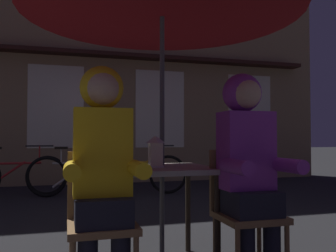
{
  "coord_description": "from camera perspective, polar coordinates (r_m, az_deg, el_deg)",
  "views": [
    {
      "loc": [
        -0.69,
        -2.6,
        0.95
      ],
      "look_at": [
        0.0,
        -0.16,
        1.04
      ],
      "focal_mm": 38.57,
      "sensor_mm": 36.0,
      "label": 1
    }
  ],
  "objects": [
    {
      "name": "bicycle_third",
      "position": [
        6.13,
        -13.93,
        -7.56
      ],
      "size": [
        1.67,
        0.25,
        0.84
      ],
      "color": "black",
      "rests_on": "ground_plane"
    },
    {
      "name": "shopfront_building",
      "position": [
        8.33,
        -9.32,
        12.96
      ],
      "size": [
        10.0,
        0.93,
        6.2
      ],
      "color": "#937A56",
      "rests_on": "ground_plane"
    },
    {
      "name": "chair_right",
      "position": [
        2.56,
        11.92,
        -12.29
      ],
      "size": [
        0.4,
        0.4,
        0.87
      ],
      "color": "olive",
      "rests_on": "ground_plane"
    },
    {
      "name": "bicycle_second",
      "position": [
        6.4,
        -23.21,
        -7.22
      ],
      "size": [
        1.68,
        0.2,
        0.84
      ],
      "color": "black",
      "rests_on": "ground_plane"
    },
    {
      "name": "chair_left",
      "position": [
        2.29,
        -10.5,
        -13.55
      ],
      "size": [
        0.4,
        0.4,
        0.87
      ],
      "color": "olive",
      "rests_on": "ground_plane"
    },
    {
      "name": "lantern",
      "position": [
        2.62,
        -2.0,
        -3.93
      ],
      "size": [
        0.11,
        0.11,
        0.23
      ],
      "color": "white",
      "rests_on": "cafe_table"
    },
    {
      "name": "person_left_hooded",
      "position": [
        2.19,
        -10.3,
        -4.67
      ],
      "size": [
        0.45,
        0.56,
        1.4
      ],
      "color": "black",
      "rests_on": "ground_plane"
    },
    {
      "name": "cafe_table",
      "position": [
        2.71,
        -0.95,
        -8.59
      ],
      "size": [
        0.72,
        0.72,
        0.74
      ],
      "color": "#B2AD9E",
      "rests_on": "ground_plane"
    },
    {
      "name": "person_right_hooded",
      "position": [
        2.47,
        12.48,
        -4.34
      ],
      "size": [
        0.45,
        0.56,
        1.4
      ],
      "color": "black",
      "rests_on": "ground_plane"
    },
    {
      "name": "bicycle_fourth",
      "position": [
        6.18,
        -4.71,
        -7.56
      ],
      "size": [
        1.68,
        0.21,
        0.84
      ],
      "color": "black",
      "rests_on": "ground_plane"
    }
  ]
}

